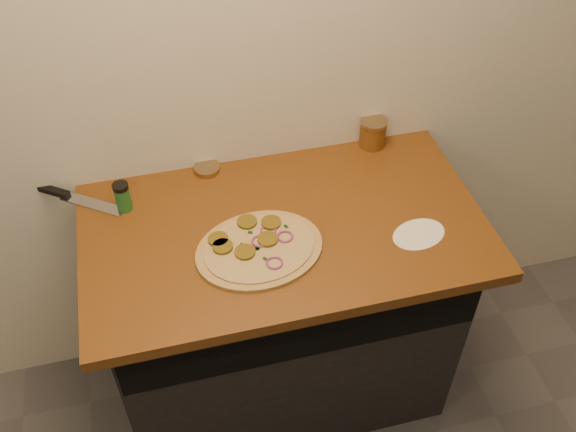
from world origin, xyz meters
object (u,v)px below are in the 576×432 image
object	(u,v)px
salsa_jar	(373,133)
spice_shaker	(123,197)
pizza	(259,248)
chefs_knife	(71,197)

from	to	relation	value
salsa_jar	spice_shaker	bearing A→B (deg)	-172.14
pizza	salsa_jar	size ratio (longest dim) A/B	4.20
pizza	salsa_jar	xyz separation A→B (m)	(0.48, 0.38, 0.04)
chefs_knife	spice_shaker	distance (m)	0.19
pizza	chefs_knife	xyz separation A→B (m)	(-0.52, 0.36, -0.00)
chefs_knife	spice_shaker	size ratio (longest dim) A/B	2.85
salsa_jar	spice_shaker	xyz separation A→B (m)	(-0.84, -0.12, -0.00)
pizza	chefs_knife	distance (m)	0.63
pizza	spice_shaker	size ratio (longest dim) A/B	4.33
spice_shaker	pizza	bearing A→B (deg)	-36.84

